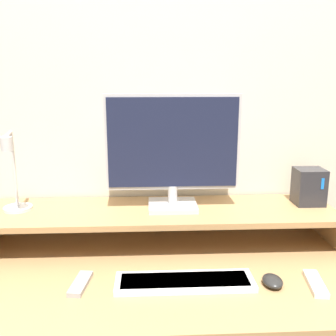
{
  "coord_description": "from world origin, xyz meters",
  "views": [
    {
      "loc": [
        -0.05,
        -0.88,
        1.38
      ],
      "look_at": [
        0.02,
        0.41,
        1.07
      ],
      "focal_mm": 42.0,
      "sensor_mm": 36.0,
      "label": 1
    }
  ],
  "objects_px": {
    "desk_lamp": "(14,181)",
    "remote_control": "(80,284)",
    "router_dock": "(309,186)",
    "keyboard": "(185,282)",
    "mouse": "(273,281)",
    "remote_secondary": "(315,283)",
    "monitor": "(173,149)"
  },
  "relations": [
    {
      "from": "desk_lamp",
      "to": "remote_control",
      "type": "xyz_separation_m",
      "value": [
        0.28,
        -0.3,
        -0.26
      ]
    },
    {
      "from": "router_dock",
      "to": "keyboard",
      "type": "xyz_separation_m",
      "value": [
        -0.53,
        -0.36,
        -0.2
      ]
    },
    {
      "from": "remote_control",
      "to": "router_dock",
      "type": "bearing_deg",
      "value": 22.26
    },
    {
      "from": "router_dock",
      "to": "mouse",
      "type": "height_order",
      "value": "router_dock"
    },
    {
      "from": "remote_control",
      "to": "remote_secondary",
      "type": "relative_size",
      "value": 0.91
    },
    {
      "from": "router_dock",
      "to": "monitor",
      "type": "bearing_deg",
      "value": -178.09
    },
    {
      "from": "router_dock",
      "to": "mouse",
      "type": "xyz_separation_m",
      "value": [
        -0.26,
        -0.38,
        -0.2
      ]
    },
    {
      "from": "monitor",
      "to": "remote_secondary",
      "type": "distance_m",
      "value": 0.68
    },
    {
      "from": "router_dock",
      "to": "keyboard",
      "type": "distance_m",
      "value": 0.68
    },
    {
      "from": "router_dock",
      "to": "mouse",
      "type": "bearing_deg",
      "value": -123.9
    },
    {
      "from": "keyboard",
      "to": "remote_control",
      "type": "bearing_deg",
      "value": 178.62
    },
    {
      "from": "desk_lamp",
      "to": "remote_secondary",
      "type": "relative_size",
      "value": 1.96
    },
    {
      "from": "mouse",
      "to": "remote_control",
      "type": "xyz_separation_m",
      "value": [
        -0.61,
        0.03,
        -0.01
      ]
    },
    {
      "from": "monitor",
      "to": "remote_secondary",
      "type": "relative_size",
      "value": 3.25
    },
    {
      "from": "remote_secondary",
      "to": "mouse",
      "type": "bearing_deg",
      "value": 175.95
    },
    {
      "from": "desk_lamp",
      "to": "remote_secondary",
      "type": "distance_m",
      "value": 1.11
    },
    {
      "from": "desk_lamp",
      "to": "remote_secondary",
      "type": "height_order",
      "value": "desk_lamp"
    },
    {
      "from": "router_dock",
      "to": "keyboard",
      "type": "height_order",
      "value": "router_dock"
    },
    {
      "from": "desk_lamp",
      "to": "remote_secondary",
      "type": "xyz_separation_m",
      "value": [
        1.03,
        -0.34,
        -0.26
      ]
    },
    {
      "from": "monitor",
      "to": "desk_lamp",
      "type": "distance_m",
      "value": 0.61
    },
    {
      "from": "monitor",
      "to": "mouse",
      "type": "height_order",
      "value": "monitor"
    },
    {
      "from": "mouse",
      "to": "remote_secondary",
      "type": "bearing_deg",
      "value": -4.05
    },
    {
      "from": "monitor",
      "to": "mouse",
      "type": "xyz_separation_m",
      "value": [
        0.3,
        -0.36,
        -0.36
      ]
    },
    {
      "from": "monitor",
      "to": "mouse",
      "type": "relative_size",
      "value": 5.96
    },
    {
      "from": "monitor",
      "to": "router_dock",
      "type": "xyz_separation_m",
      "value": [
        0.55,
        0.02,
        -0.16
      ]
    },
    {
      "from": "monitor",
      "to": "remote_secondary",
      "type": "xyz_separation_m",
      "value": [
        0.43,
        -0.37,
        -0.37
      ]
    },
    {
      "from": "keyboard",
      "to": "mouse",
      "type": "height_order",
      "value": "mouse"
    },
    {
      "from": "keyboard",
      "to": "remote_secondary",
      "type": "xyz_separation_m",
      "value": [
        0.41,
        -0.03,
        -0.0
      ]
    },
    {
      "from": "keyboard",
      "to": "desk_lamp",
      "type": "bearing_deg",
      "value": 153.14
    },
    {
      "from": "mouse",
      "to": "monitor",
      "type": "bearing_deg",
      "value": 129.31
    },
    {
      "from": "keyboard",
      "to": "monitor",
      "type": "bearing_deg",
      "value": 92.98
    },
    {
      "from": "router_dock",
      "to": "remote_secondary",
      "type": "height_order",
      "value": "router_dock"
    }
  ]
}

